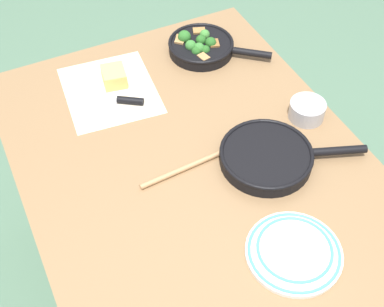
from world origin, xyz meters
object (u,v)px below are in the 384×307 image
at_px(wooden_spoon, 213,156).
at_px(prep_bowl_steel, 306,109).
at_px(skillet_broccoli, 201,46).
at_px(dinner_plate_stack, 294,251).
at_px(skillet_eggs, 268,156).
at_px(cheese_block, 114,77).
at_px(grater_knife, 117,100).

bearing_deg(wooden_spoon, prep_bowl_steel, 1.37).
xyz_separation_m(skillet_broccoli, dinner_plate_stack, (0.83, -0.16, -0.01)).
distance_m(skillet_eggs, wooden_spoon, 0.16).
relative_size(skillet_broccoli, prep_bowl_steel, 2.84).
distance_m(skillet_eggs, cheese_block, 0.58).
bearing_deg(skillet_eggs, wooden_spoon, 169.06).
bearing_deg(skillet_eggs, grater_knife, 145.86).
distance_m(skillet_broccoli, grater_knife, 0.37).
bearing_deg(wooden_spoon, grater_knife, 112.36).
height_order(skillet_broccoli, dinner_plate_stack, skillet_broccoli).
relative_size(skillet_eggs, cheese_block, 4.15).
height_order(dinner_plate_stack, prep_bowl_steel, prep_bowl_steel).
xyz_separation_m(skillet_eggs, dinner_plate_stack, (0.29, -0.10, -0.01)).
height_order(cheese_block, prep_bowl_steel, prep_bowl_steel).
bearing_deg(prep_bowl_steel, dinner_plate_stack, -37.07).
bearing_deg(skillet_eggs, cheese_block, 138.48).
bearing_deg(prep_bowl_steel, cheese_block, -130.36).
distance_m(dinner_plate_stack, prep_bowl_steel, 0.50).
bearing_deg(cheese_block, skillet_eggs, 27.81).
height_order(grater_knife, dinner_plate_stack, dinner_plate_stack).
height_order(skillet_eggs, cheese_block, cheese_block).
xyz_separation_m(skillet_broccoli, cheese_block, (0.02, -0.33, -0.00)).
bearing_deg(dinner_plate_stack, skillet_eggs, 161.32).
height_order(cheese_block, dinner_plate_stack, cheese_block).
xyz_separation_m(cheese_block, prep_bowl_steel, (0.41, 0.48, 0.00)).
xyz_separation_m(skillet_eggs, wooden_spoon, (-0.08, -0.13, -0.02)).
xyz_separation_m(skillet_broccoli, prep_bowl_steel, (0.43, 0.15, 0.00)).
height_order(wooden_spoon, dinner_plate_stack, dinner_plate_stack).
xyz_separation_m(skillet_eggs, cheese_block, (-0.52, -0.27, 0.00)).
bearing_deg(dinner_plate_stack, skillet_broccoli, 169.35).
bearing_deg(skillet_broccoli, prep_bowl_steel, -32.05).
distance_m(skillet_broccoli, prep_bowl_steel, 0.45).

